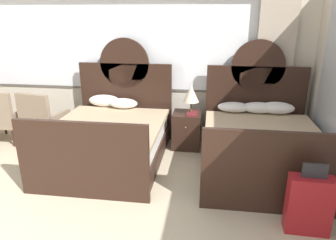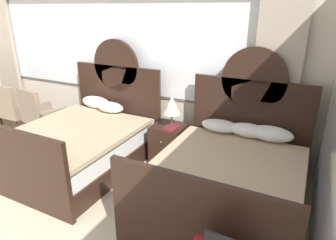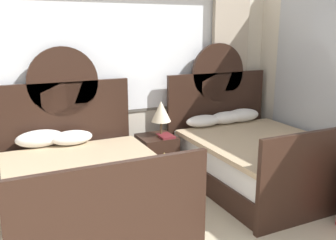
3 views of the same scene
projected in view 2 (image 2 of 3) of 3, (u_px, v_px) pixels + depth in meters
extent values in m
cube|color=beige|center=(114.00, 65.00, 5.17)|extent=(6.90, 0.07, 2.70)
cube|color=#605B52|center=(111.00, 42.00, 4.99)|extent=(5.25, 0.02, 1.74)
cube|color=white|center=(111.00, 42.00, 4.98)|extent=(5.17, 0.02, 1.66)
cube|color=tan|center=(6.00, 58.00, 6.24)|extent=(0.61, 0.08, 2.60)
cube|color=tan|center=(275.00, 87.00, 3.91)|extent=(0.61, 0.08, 2.60)
cube|color=black|center=(81.00, 157.00, 4.46)|extent=(1.59, 2.01, 0.30)
cube|color=white|center=(79.00, 140.00, 4.35)|extent=(1.53, 1.91, 0.29)
cube|color=tan|center=(74.00, 131.00, 4.22)|extent=(1.63, 1.81, 0.06)
cube|color=black|center=(118.00, 105.00, 5.12)|extent=(1.67, 0.06, 1.40)
cylinder|color=black|center=(116.00, 66.00, 4.87)|extent=(0.88, 0.06, 0.88)
cube|color=black|center=(17.00, 168.00, 3.47)|extent=(1.67, 0.06, 1.02)
ellipsoid|color=white|center=(96.00, 102.00, 5.09)|extent=(0.57, 0.25, 0.21)
ellipsoid|color=white|center=(110.00, 107.00, 4.89)|extent=(0.51, 0.27, 0.18)
cube|color=black|center=(225.00, 198.00, 3.50)|extent=(1.59, 2.01, 0.30)
cube|color=white|center=(227.00, 178.00, 3.39)|extent=(1.53, 1.91, 0.29)
cube|color=tan|center=(226.00, 168.00, 3.26)|extent=(1.63, 1.81, 0.06)
cube|color=black|center=(249.00, 127.00, 4.16)|extent=(1.67, 0.06, 1.40)
cylinder|color=black|center=(254.00, 80.00, 3.91)|extent=(0.88, 0.06, 0.88)
cube|color=black|center=(194.00, 229.00, 2.51)|extent=(1.67, 0.06, 1.02)
ellipsoid|color=white|center=(220.00, 126.00, 4.12)|extent=(0.55, 0.30, 0.17)
ellipsoid|color=white|center=(248.00, 130.00, 3.95)|extent=(0.55, 0.27, 0.18)
ellipsoid|color=white|center=(271.00, 134.00, 3.83)|extent=(0.57, 0.30, 0.20)
cube|color=black|center=(169.00, 144.00, 4.54)|extent=(0.48, 0.48, 0.62)
sphere|color=tan|center=(161.00, 142.00, 4.28)|extent=(0.02, 0.02, 0.02)
cylinder|color=brown|center=(172.00, 126.00, 4.38)|extent=(0.14, 0.14, 0.02)
cylinder|color=brown|center=(172.00, 120.00, 4.35)|extent=(0.03, 0.03, 0.18)
cone|color=beige|center=(172.00, 105.00, 4.26)|extent=(0.27, 0.27, 0.28)
cube|color=maroon|center=(171.00, 128.00, 4.30)|extent=(0.18, 0.26, 0.03)
cube|color=#84705B|center=(46.00, 118.00, 5.44)|extent=(0.74, 0.74, 0.10)
cube|color=#84705B|center=(29.00, 105.00, 5.13)|extent=(0.63, 0.20, 0.55)
cube|color=#84705B|center=(54.00, 115.00, 5.23)|extent=(0.17, 0.57, 0.16)
cube|color=#84705B|center=(37.00, 108.00, 5.56)|extent=(0.17, 0.57, 0.16)
cylinder|color=black|center=(68.00, 127.00, 5.56)|extent=(0.04, 0.04, 0.32)
cylinder|color=black|center=(53.00, 121.00, 5.87)|extent=(0.04, 0.04, 0.32)
cylinder|color=black|center=(43.00, 136.00, 5.17)|extent=(0.04, 0.04, 0.32)
cylinder|color=black|center=(28.00, 129.00, 5.48)|extent=(0.04, 0.04, 0.32)
cube|color=#84705B|center=(19.00, 112.00, 5.77)|extent=(0.63, 0.63, 0.10)
cube|color=#84705B|center=(3.00, 100.00, 5.42)|extent=(0.63, 0.08, 0.55)
cube|color=#84705B|center=(28.00, 108.00, 5.60)|extent=(0.06, 0.57, 0.16)
cube|color=#84705B|center=(8.00, 103.00, 5.84)|extent=(0.06, 0.57, 0.16)
cylinder|color=black|center=(41.00, 119.00, 5.95)|extent=(0.04, 0.04, 0.32)
cylinder|color=black|center=(23.00, 115.00, 6.17)|extent=(0.04, 0.04, 0.32)
cylinder|color=black|center=(18.00, 128.00, 5.51)|extent=(0.04, 0.04, 0.32)
cylinder|color=black|center=(0.00, 124.00, 5.73)|extent=(0.04, 0.04, 0.32)
cube|color=#84705B|center=(8.00, 102.00, 5.96)|extent=(0.21, 0.56, 0.16)
cylinder|color=black|center=(18.00, 113.00, 6.33)|extent=(0.04, 0.04, 0.32)
cylinder|color=black|center=(1.00, 122.00, 5.84)|extent=(0.04, 0.04, 0.32)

